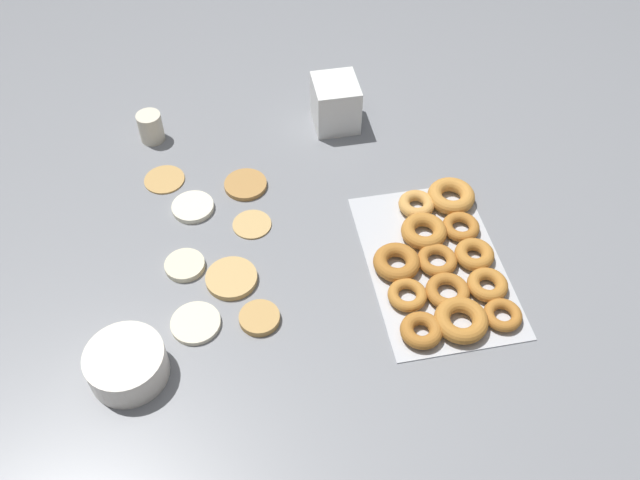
{
  "coord_description": "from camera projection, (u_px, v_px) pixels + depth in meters",
  "views": [
    {
      "loc": [
        -1.06,
        0.06,
        1.2
      ],
      "look_at": [
        -0.08,
        -0.12,
        0.04
      ],
      "focal_mm": 38.0,
      "sensor_mm": 36.0,
      "label": 1
    }
  ],
  "objects": [
    {
      "name": "pancake_4",
      "position": [
        185.0,
        265.0,
        1.51
      ],
      "size": [
        0.09,
        0.09,
        0.01
      ],
      "primitive_type": "cylinder",
      "color": "beige",
      "rests_on": "ground_plane"
    },
    {
      "name": "pancake_0",
      "position": [
        193.0,
        207.0,
        1.63
      ],
      "size": [
        0.1,
        0.1,
        0.01
      ],
      "primitive_type": "cylinder",
      "color": "silver",
      "rests_on": "ground_plane"
    },
    {
      "name": "pancake_2",
      "position": [
        231.0,
        278.0,
        1.49
      ],
      "size": [
        0.11,
        0.11,
        0.01
      ],
      "primitive_type": "cylinder",
      "color": "tan",
      "rests_on": "ground_plane"
    },
    {
      "name": "batter_bowl",
      "position": [
        127.0,
        364.0,
        1.32
      ],
      "size": [
        0.16,
        0.16,
        0.07
      ],
      "color": "silver",
      "rests_on": "ground_plane"
    },
    {
      "name": "pancake_6",
      "position": [
        259.0,
        318.0,
        1.42
      ],
      "size": [
        0.09,
        0.09,
        0.02
      ],
      "primitive_type": "cylinder",
      "color": "tan",
      "rests_on": "ground_plane"
    },
    {
      "name": "pancake_1",
      "position": [
        196.0,
        323.0,
        1.42
      ],
      "size": [
        0.11,
        0.11,
        0.01
      ],
      "primitive_type": "cylinder",
      "color": "beige",
      "rests_on": "ground_plane"
    },
    {
      "name": "pancake_7",
      "position": [
        164.0,
        179.0,
        1.7
      ],
      "size": [
        0.1,
        0.1,
        0.01
      ],
      "primitive_type": "cylinder",
      "color": "tan",
      "rests_on": "ground_plane"
    },
    {
      "name": "ground_plane",
      "position": [
        263.0,
        231.0,
        1.59
      ],
      "size": [
        3.0,
        3.0,
        0.0
      ],
      "primitive_type": "plane",
      "color": "gray"
    },
    {
      "name": "donut_tray",
      "position": [
        441.0,
        262.0,
        1.51
      ],
      "size": [
        0.47,
        0.3,
        0.04
      ],
      "color": "silver",
      "rests_on": "ground_plane"
    },
    {
      "name": "container_stack",
      "position": [
        335.0,
        103.0,
        1.8
      ],
      "size": [
        0.13,
        0.12,
        0.13
      ],
      "color": "white",
      "rests_on": "ground_plane"
    },
    {
      "name": "paper_cup",
      "position": [
        151.0,
        127.0,
        1.77
      ],
      "size": [
        0.06,
        0.06,
        0.08
      ],
      "color": "beige",
      "rests_on": "ground_plane"
    },
    {
      "name": "pancake_5",
      "position": [
        252.0,
        224.0,
        1.6
      ],
      "size": [
        0.09,
        0.09,
        0.01
      ],
      "primitive_type": "cylinder",
      "color": "tan",
      "rests_on": "ground_plane"
    },
    {
      "name": "pancake_3",
      "position": [
        246.0,
        185.0,
        1.68
      ],
      "size": [
        0.11,
        0.11,
        0.01
      ],
      "primitive_type": "cylinder",
      "color": "#B27F42",
      "rests_on": "ground_plane"
    }
  ]
}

